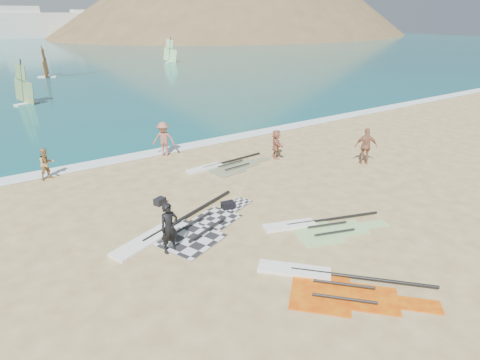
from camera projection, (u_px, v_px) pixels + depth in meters
ground at (319, 233)px, 15.15m from camera, size 300.00×300.00×0.00m
surf_line at (176, 149)px, 24.54m from camera, size 300.00×1.20×0.04m
headland_main at (241, 35)px, 158.55m from camera, size 143.00×143.00×45.00m
headland_minor at (291, 32)px, 184.35m from camera, size 70.00×70.00×28.00m
rig_grey at (181, 230)px, 15.20m from camera, size 6.63×4.00×0.21m
rig_green at (316, 228)px, 15.41m from camera, size 4.75×2.76×0.19m
rig_orange at (224, 167)px, 21.55m from camera, size 4.91×1.99×0.19m
rig_red at (328, 284)px, 12.21m from camera, size 4.33×4.91×0.20m
gear_bag_near at (160, 201)px, 17.33m from camera, size 0.57×0.50×0.30m
gear_bag_far at (228, 206)px, 16.93m from camera, size 0.59×0.46×0.32m
person_wetsuit at (169, 228)px, 13.62m from camera, size 0.73×0.53×1.85m
beachgoer_left at (47, 164)px, 19.79m from camera, size 0.93×0.82×1.60m
beachgoer_mid at (164, 139)px, 22.96m from camera, size 1.48×1.40×2.02m
beachgoer_back at (366, 146)px, 21.77m from camera, size 1.22×1.11×2.00m
beachgoer_right at (276, 144)px, 22.71m from camera, size 1.13×1.59×1.66m
windsurfer_left at (24, 91)px, 36.10m from camera, size 2.26×2.43×4.05m
windsurfer_centre at (46, 68)px, 51.72m from camera, size 2.31×2.56×4.06m
windsurfer_right at (170, 55)px, 67.54m from camera, size 2.30×2.42×4.19m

